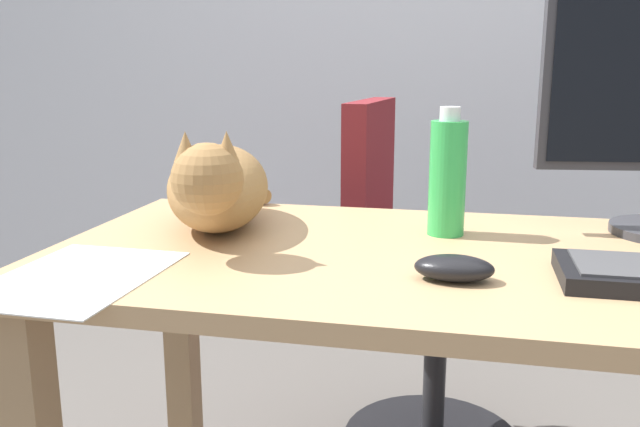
# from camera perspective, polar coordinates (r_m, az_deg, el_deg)

# --- Properties ---
(desk) EXTENTS (1.54, 0.64, 0.75)m
(desk) POSITION_cam_1_polar(r_m,az_deg,el_deg) (1.11, 17.51, -9.29)
(desk) COLOR tan
(desk) RESTS_ON ground_plane
(office_chair) EXTENTS (0.48, 0.48, 0.95)m
(office_chair) POSITION_cam_1_polar(r_m,az_deg,el_deg) (1.79, 8.41, -7.83)
(office_chair) COLOR black
(office_chair) RESTS_ON ground_plane
(cat) EXTENTS (0.28, 0.59, 0.20)m
(cat) POSITION_cam_1_polar(r_m,az_deg,el_deg) (1.20, -8.76, 2.38)
(cat) COLOR olive
(cat) RESTS_ON desk
(computer_mouse) EXTENTS (0.11, 0.06, 0.04)m
(computer_mouse) POSITION_cam_1_polar(r_m,az_deg,el_deg) (0.94, 11.44, -4.61)
(computer_mouse) COLOR black
(computer_mouse) RESTS_ON desk
(paper_sheet) EXTENTS (0.22, 0.30, 0.00)m
(paper_sheet) POSITION_cam_1_polar(r_m,az_deg,el_deg) (1.00, -20.17, -5.11)
(paper_sheet) COLOR white
(paper_sheet) RESTS_ON desk
(water_bottle) EXTENTS (0.06, 0.06, 0.22)m
(water_bottle) POSITION_cam_1_polar(r_m,az_deg,el_deg) (1.17, 10.90, 3.15)
(water_bottle) COLOR green
(water_bottle) RESTS_ON desk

